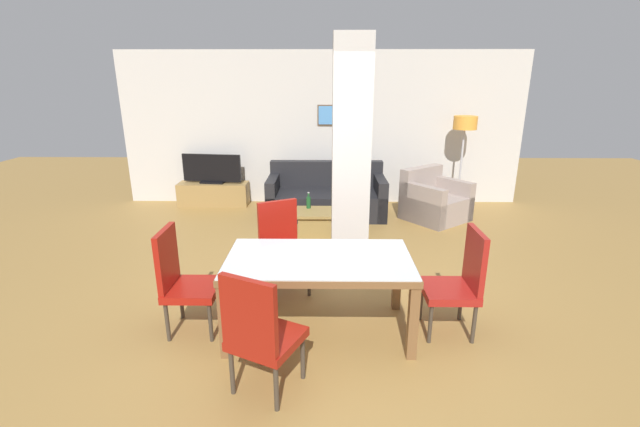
# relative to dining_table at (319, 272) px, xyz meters

# --- Properties ---
(ground_plane) EXTENTS (18.00, 18.00, 0.00)m
(ground_plane) POSITION_rel_dining_table_xyz_m (0.00, 0.00, -0.58)
(ground_plane) COLOR olive
(back_wall) EXTENTS (7.20, 0.09, 2.70)m
(back_wall) POSITION_rel_dining_table_xyz_m (0.00, 4.35, 0.77)
(back_wall) COLOR beige
(back_wall) RESTS_ON ground_plane
(divider_pillar) EXTENTS (0.43, 0.38, 2.70)m
(divider_pillar) POSITION_rel_dining_table_xyz_m (0.35, 1.45, 0.77)
(divider_pillar) COLOR beige
(divider_pillar) RESTS_ON ground_plane
(dining_table) EXTENTS (1.64, 0.91, 0.73)m
(dining_table) POSITION_rel_dining_table_xyz_m (0.00, 0.00, 0.00)
(dining_table) COLOR brown
(dining_table) RESTS_ON ground_plane
(dining_chair_head_left) EXTENTS (0.46, 0.46, 0.98)m
(dining_chair_head_left) POSITION_rel_dining_table_xyz_m (-1.22, 0.00, -0.06)
(dining_chair_head_left) COLOR maroon
(dining_chair_head_left) RESTS_ON ground_plane
(dining_chair_near_left) EXTENTS (0.61, 0.61, 0.98)m
(dining_chair_near_left) POSITION_rel_dining_table_xyz_m (-0.41, -0.84, -0.06)
(dining_chair_near_left) COLOR maroon
(dining_chair_near_left) RESTS_ON ground_plane
(dining_chair_head_right) EXTENTS (0.46, 0.46, 0.98)m
(dining_chair_head_right) POSITION_rel_dining_table_xyz_m (1.25, 0.00, -0.06)
(dining_chair_head_right) COLOR maroon
(dining_chair_head_right) RESTS_ON ground_plane
(dining_chair_far_left) EXTENTS (0.62, 0.62, 0.98)m
(dining_chair_far_left) POSITION_rel_dining_table_xyz_m (-0.41, 0.81, -0.06)
(dining_chair_far_left) COLOR #9C160E
(dining_chair_far_left) RESTS_ON ground_plane
(sofa) EXTENTS (1.94, 0.95, 0.86)m
(sofa) POSITION_rel_dining_table_xyz_m (0.08, 3.52, -0.29)
(sofa) COLOR black
(sofa) RESTS_ON ground_plane
(armchair) EXTENTS (1.21, 1.21, 0.83)m
(armchair) POSITION_rel_dining_table_xyz_m (1.84, 3.30, -0.29)
(armchair) COLOR #A29087
(armchair) RESTS_ON ground_plane
(coffee_table) EXTENTS (0.67, 0.53, 0.39)m
(coffee_table) POSITION_rel_dining_table_xyz_m (-0.04, 2.46, -0.38)
(coffee_table) COLOR olive
(coffee_table) RESTS_ON ground_plane
(bottle) EXTENTS (0.06, 0.06, 0.24)m
(bottle) POSITION_rel_dining_table_xyz_m (-0.19, 2.61, -0.10)
(bottle) COLOR #194C23
(bottle) RESTS_ON coffee_table
(tv_stand) EXTENTS (1.25, 0.40, 0.42)m
(tv_stand) POSITION_rel_dining_table_xyz_m (-1.98, 4.07, -0.37)
(tv_stand) COLOR olive
(tv_stand) RESTS_ON ground_plane
(tv_screen) EXTENTS (1.07, 0.25, 0.52)m
(tv_screen) POSITION_rel_dining_table_xyz_m (-1.98, 4.07, 0.09)
(tv_screen) COLOR black
(tv_screen) RESTS_ON tv_stand
(floor_lamp) EXTENTS (0.39, 0.39, 1.63)m
(floor_lamp) POSITION_rel_dining_table_xyz_m (2.40, 3.86, 0.80)
(floor_lamp) COLOR #B7B7BC
(floor_lamp) RESTS_ON ground_plane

